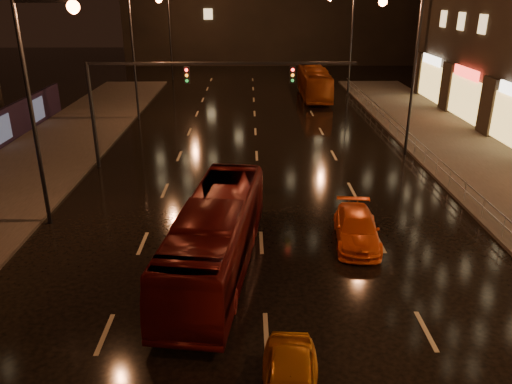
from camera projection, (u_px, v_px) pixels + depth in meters
ground at (257, 166)px, 30.33m from camera, size 140.00×140.00×0.00m
traffic_signal at (169, 88)px, 28.50m from camera, size 15.31×0.32×6.20m
railing_right at (437, 161)px, 28.28m from camera, size 0.05×56.00×1.00m
bus_red at (216, 236)px, 18.52m from camera, size 3.75×10.39×2.83m
bus_curb at (314, 83)px, 49.44m from camera, size 2.59×10.53×2.92m
taxi_far at (357, 229)px, 20.88m from camera, size 2.19×4.46×1.25m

